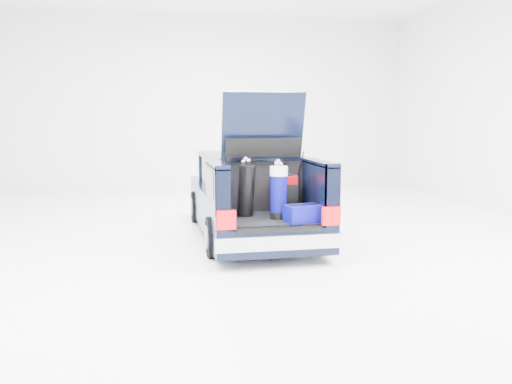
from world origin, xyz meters
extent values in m
plane|color=white|center=(0.00, 0.00, 0.00)|extent=(14.00, 14.00, 0.00)
cube|color=black|center=(0.00, 0.65, 0.50)|extent=(1.75, 3.00, 0.70)
cube|color=black|center=(0.00, 2.22, 0.40)|extent=(1.70, 0.30, 0.50)
cube|color=#ADADB4|center=(0.00, 2.36, 0.33)|extent=(1.72, 0.10, 0.22)
cube|color=black|center=(0.00, 0.15, 1.12)|extent=(1.55, 1.95, 0.54)
cube|color=black|center=(0.00, 0.15, 1.41)|extent=(1.62, 2.05, 0.06)
cube|color=black|center=(0.00, -1.50, 0.35)|extent=(1.75, 1.30, 0.40)
cube|color=black|center=(0.00, -1.48, 0.57)|extent=(1.32, 1.18, 0.05)
cube|color=black|center=(-0.78, -1.50, 0.97)|extent=(0.20, 1.30, 0.85)
cube|color=black|center=(0.78, -1.50, 0.97)|extent=(0.20, 1.30, 0.85)
cube|color=black|center=(-0.78, -1.50, 1.41)|extent=(0.20, 1.30, 0.06)
cube|color=black|center=(0.78, -1.50, 1.41)|extent=(0.20, 1.30, 0.06)
cube|color=black|center=(0.00, -0.88, 0.97)|extent=(1.36, 0.08, 0.84)
cube|color=#ADADB4|center=(0.00, -2.18, 0.38)|extent=(1.80, 0.12, 0.20)
cube|color=#C0080F|center=(-0.74, -2.15, 0.72)|extent=(0.26, 0.07, 0.26)
cube|color=#C0080F|center=(0.74, -2.15, 0.72)|extent=(0.26, 0.07, 0.26)
cube|color=black|center=(0.00, -2.15, 0.56)|extent=(1.20, 0.06, 0.06)
cube|color=black|center=(0.00, -1.05, 1.96)|extent=(1.28, 0.33, 1.03)
cube|color=black|center=(0.00, -1.01, 2.10)|extent=(0.95, 0.17, 0.54)
cylinder|color=black|center=(-0.82, 1.45, 0.31)|extent=(0.20, 0.62, 0.62)
cylinder|color=slate|center=(-0.82, 1.45, 0.31)|extent=(0.23, 0.36, 0.36)
cylinder|color=black|center=(0.82, 1.45, 0.31)|extent=(0.20, 0.62, 0.62)
cylinder|color=slate|center=(0.82, 1.45, 0.31)|extent=(0.23, 0.36, 0.36)
cylinder|color=black|center=(-0.82, -1.35, 0.31)|extent=(0.20, 0.62, 0.62)
cylinder|color=slate|center=(-0.82, -1.35, 0.31)|extent=(0.23, 0.36, 0.36)
cylinder|color=black|center=(0.82, -1.35, 0.31)|extent=(0.20, 0.62, 0.62)
cylinder|color=slate|center=(0.82, -1.35, 0.31)|extent=(0.23, 0.36, 0.36)
cube|color=#720308|center=(0.36, -1.09, 0.89)|extent=(0.41, 0.30, 0.58)
cube|color=black|center=(0.36, -1.09, 1.20)|extent=(0.24, 0.10, 0.03)
cube|color=black|center=(0.36, -1.21, 0.83)|extent=(0.38, 0.10, 0.44)
cylinder|color=black|center=(-0.32, -1.33, 1.00)|extent=(0.34, 0.40, 0.82)
cube|color=white|center=(-0.32, -1.23, 1.02)|extent=(0.10, 0.05, 0.28)
sphere|color=#99999E|center=(-0.35, -1.31, 1.43)|extent=(0.07, 0.07, 0.07)
sphere|color=#99999E|center=(-0.29, -1.36, 1.45)|extent=(0.07, 0.07, 0.07)
cylinder|color=black|center=(0.12, -1.58, 0.65)|extent=(0.28, 0.28, 0.10)
cylinder|color=#050463|center=(0.12, -1.58, 0.97)|extent=(0.26, 0.26, 0.55)
cylinder|color=white|center=(0.12, -1.58, 1.31)|extent=(0.28, 0.28, 0.14)
sphere|color=#99999E|center=(0.15, -1.56, 1.41)|extent=(0.06, 0.06, 0.06)
sphere|color=#99999E|center=(0.12, -1.54, 1.45)|extent=(0.06, 0.06, 0.06)
cube|color=#050463|center=(0.41, -1.90, 0.72)|extent=(0.56, 0.42, 0.24)
cylinder|color=black|center=(0.41, -1.90, 0.85)|extent=(0.44, 0.11, 0.03)
camera|label=1|loc=(-1.76, -9.24, 2.10)|focal=38.00mm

